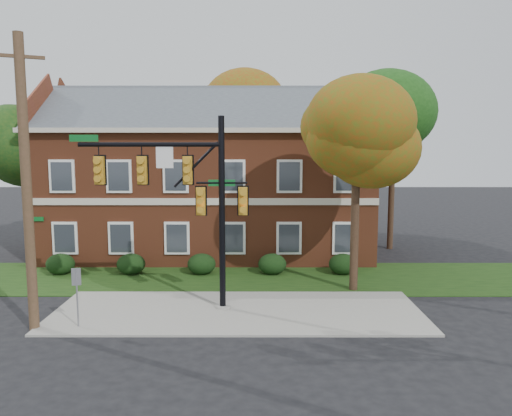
{
  "coord_description": "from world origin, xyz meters",
  "views": [
    {
      "loc": [
        0.72,
        -17.43,
        6.33
      ],
      "look_at": [
        0.7,
        3.0,
        3.79
      ],
      "focal_mm": 35.0,
      "sensor_mm": 36.0,
      "label": 1
    }
  ],
  "objects_px": {
    "sign_post": "(77,288)",
    "tree_far_rear": "(238,112)",
    "apartment_building": "(210,169)",
    "tree_left_rear": "(35,140)",
    "utility_pole": "(26,184)",
    "traffic_signal": "(186,192)",
    "tree_right_rear": "(400,116)",
    "hedge_far_right": "(343,264)",
    "hedge_right": "(272,264)",
    "hedge_far_left": "(60,264)",
    "tree_near_right": "(363,138)",
    "hedge_left": "(131,264)",
    "hedge_center": "(202,264)"
  },
  "relations": [
    {
      "from": "hedge_center",
      "to": "tree_right_rear",
      "type": "xyz_separation_m",
      "value": [
        11.31,
        6.11,
        7.6
      ]
    },
    {
      "from": "hedge_center",
      "to": "hedge_far_right",
      "type": "height_order",
      "value": "same"
    },
    {
      "from": "apartment_building",
      "to": "utility_pole",
      "type": "height_order",
      "value": "utility_pole"
    },
    {
      "from": "hedge_right",
      "to": "sign_post",
      "type": "distance_m",
      "value": 10.22
    },
    {
      "from": "hedge_left",
      "to": "tree_far_rear",
      "type": "relative_size",
      "value": 0.12
    },
    {
      "from": "hedge_far_left",
      "to": "traffic_signal",
      "type": "relative_size",
      "value": 0.19
    },
    {
      "from": "hedge_far_left",
      "to": "tree_right_rear",
      "type": "xyz_separation_m",
      "value": [
        18.31,
        6.11,
        7.6
      ]
    },
    {
      "from": "hedge_far_right",
      "to": "tree_near_right",
      "type": "height_order",
      "value": "tree_near_right"
    },
    {
      "from": "tree_left_rear",
      "to": "sign_post",
      "type": "distance_m",
      "value": 14.1
    },
    {
      "from": "utility_pole",
      "to": "tree_left_rear",
      "type": "bearing_deg",
      "value": 87.48
    },
    {
      "from": "traffic_signal",
      "to": "utility_pole",
      "type": "xyz_separation_m",
      "value": [
        -5.07,
        -2.08,
        0.45
      ]
    },
    {
      "from": "hedge_right",
      "to": "tree_near_right",
      "type": "distance_m",
      "value": 7.72
    },
    {
      "from": "apartment_building",
      "to": "tree_right_rear",
      "type": "xyz_separation_m",
      "value": [
        11.31,
        0.86,
        3.13
      ]
    },
    {
      "from": "hedge_right",
      "to": "sign_post",
      "type": "relative_size",
      "value": 0.65
    },
    {
      "from": "tree_left_rear",
      "to": "traffic_signal",
      "type": "distance_m",
      "value": 13.82
    },
    {
      "from": "hedge_far_left",
      "to": "tree_right_rear",
      "type": "bearing_deg",
      "value": 18.45
    },
    {
      "from": "tree_far_rear",
      "to": "traffic_signal",
      "type": "distance_m",
      "value": 19.0
    },
    {
      "from": "hedge_center",
      "to": "hedge_far_right",
      "type": "bearing_deg",
      "value": 0.0
    },
    {
      "from": "hedge_right",
      "to": "tree_left_rear",
      "type": "xyz_separation_m",
      "value": [
        -13.23,
        4.14,
        6.16
      ]
    },
    {
      "from": "tree_far_rear",
      "to": "traffic_signal",
      "type": "bearing_deg",
      "value": -93.94
    },
    {
      "from": "hedge_far_left",
      "to": "tree_near_right",
      "type": "relative_size",
      "value": 0.16
    },
    {
      "from": "hedge_far_left",
      "to": "traffic_signal",
      "type": "xyz_separation_m",
      "value": [
        7.07,
        -5.39,
        4.1
      ]
    },
    {
      "from": "hedge_far_left",
      "to": "tree_right_rear",
      "type": "distance_m",
      "value": 20.75
    },
    {
      "from": "hedge_far_right",
      "to": "utility_pole",
      "type": "bearing_deg",
      "value": -148.12
    },
    {
      "from": "traffic_signal",
      "to": "tree_far_rear",
      "type": "bearing_deg",
      "value": 84.98
    },
    {
      "from": "hedge_left",
      "to": "tree_far_rear",
      "type": "height_order",
      "value": "tree_far_rear"
    },
    {
      "from": "tree_right_rear",
      "to": "hedge_far_right",
      "type": "bearing_deg",
      "value": -125.23
    },
    {
      "from": "hedge_far_right",
      "to": "sign_post",
      "type": "height_order",
      "value": "sign_post"
    },
    {
      "from": "tree_far_rear",
      "to": "utility_pole",
      "type": "height_order",
      "value": "tree_far_rear"
    },
    {
      "from": "tree_right_rear",
      "to": "tree_far_rear",
      "type": "distance_m",
      "value": 12.2
    },
    {
      "from": "apartment_building",
      "to": "traffic_signal",
      "type": "relative_size",
      "value": 2.52
    },
    {
      "from": "tree_left_rear",
      "to": "tree_right_rear",
      "type": "distance_m",
      "value": 21.19
    },
    {
      "from": "tree_near_right",
      "to": "tree_far_rear",
      "type": "relative_size",
      "value": 0.74
    },
    {
      "from": "hedge_left",
      "to": "tree_near_right",
      "type": "xyz_separation_m",
      "value": [
        10.72,
        -2.83,
        6.14
      ]
    },
    {
      "from": "hedge_left",
      "to": "utility_pole",
      "type": "distance_m",
      "value": 8.87
    },
    {
      "from": "hedge_left",
      "to": "sign_post",
      "type": "bearing_deg",
      "value": -90.0
    },
    {
      "from": "hedge_right",
      "to": "traffic_signal",
      "type": "distance_m",
      "value": 7.59
    },
    {
      "from": "apartment_building",
      "to": "tree_far_rear",
      "type": "relative_size",
      "value": 1.63
    },
    {
      "from": "apartment_building",
      "to": "hedge_left",
      "type": "xyz_separation_m",
      "value": [
        -3.5,
        -5.25,
        -4.46
      ]
    },
    {
      "from": "sign_post",
      "to": "tree_far_rear",
      "type": "bearing_deg",
      "value": 64.32
    },
    {
      "from": "hedge_left",
      "to": "tree_near_right",
      "type": "bearing_deg",
      "value": -14.81
    },
    {
      "from": "hedge_right",
      "to": "hedge_far_right",
      "type": "distance_m",
      "value": 3.5
    },
    {
      "from": "hedge_right",
      "to": "sign_post",
      "type": "xyz_separation_m",
      "value": [
        -7.0,
        -7.38,
        0.94
      ]
    },
    {
      "from": "apartment_building",
      "to": "hedge_right",
      "type": "height_order",
      "value": "apartment_building"
    },
    {
      "from": "traffic_signal",
      "to": "apartment_building",
      "type": "bearing_deg",
      "value": 89.29
    },
    {
      "from": "tree_near_right",
      "to": "hedge_far_left",
      "type": "bearing_deg",
      "value": 168.73
    },
    {
      "from": "hedge_far_right",
      "to": "tree_right_rear",
      "type": "bearing_deg",
      "value": 54.77
    },
    {
      "from": "apartment_building",
      "to": "tree_left_rear",
      "type": "xyz_separation_m",
      "value": [
        -9.73,
        -1.12,
        1.69
      ]
    },
    {
      "from": "traffic_signal",
      "to": "utility_pole",
      "type": "bearing_deg",
      "value": -158.81
    },
    {
      "from": "hedge_right",
      "to": "hedge_far_right",
      "type": "xyz_separation_m",
      "value": [
        3.5,
        0.0,
        0.0
      ]
    }
  ]
}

